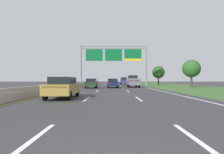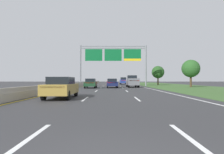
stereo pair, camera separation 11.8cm
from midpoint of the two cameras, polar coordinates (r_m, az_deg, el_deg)
ground_plane at (r=37.54m, az=0.05°, el=-2.97°), size 220.00×220.00×0.00m
lane_striping at (r=37.08m, az=0.05°, el=-2.99°), size 11.96×106.00×0.01m
grass_verge_right at (r=40.04m, az=20.46°, el=-2.77°), size 14.00×110.00×0.02m
median_barrier_concrete at (r=38.10m, az=-9.94°, el=-2.40°), size 0.60×110.00×0.85m
overhead_sign_gantry at (r=41.08m, az=0.47°, el=6.31°), size 15.06×0.42×9.14m
pickup_truck_grey at (r=34.04m, az=6.52°, el=-1.37°), size 2.02×5.41×2.20m
car_darkgreen_left_lane_sedan at (r=30.63m, az=-6.50°, el=-1.91°), size 1.88×4.42×1.57m
car_navy_centre_lane_sedan at (r=31.59m, az=0.17°, el=-1.88°), size 1.94×4.45×1.57m
car_gold_left_lane_sedan at (r=14.07m, az=-15.26°, el=-3.07°), size 1.90×4.43×1.57m
car_red_centre_lane_sedan at (r=42.24m, az=-0.23°, el=-1.63°), size 1.82×4.40×1.57m
car_blue_right_lane_suv at (r=56.15m, az=3.60°, el=-1.16°), size 1.97×4.73×2.11m
roadside_tree_mid at (r=36.54m, az=23.55°, el=2.41°), size 3.24×3.24×5.06m
roadside_tree_far at (r=49.98m, az=14.30°, el=1.46°), size 3.29×3.29×5.05m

